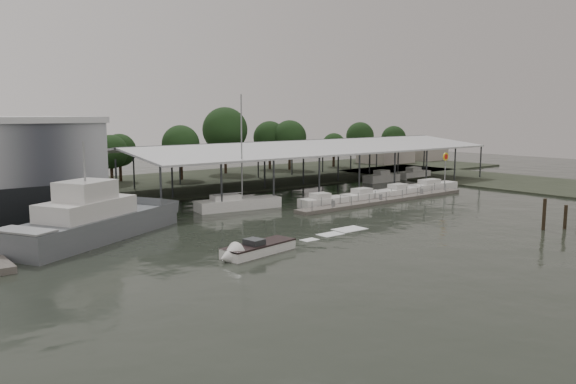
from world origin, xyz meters
TOP-DOWN VIEW (x-y plane):
  - ground at (0.00, 0.00)m, footprint 200.00×200.00m
  - land_strip_far at (0.00, 42.00)m, footprint 140.00×30.00m
  - land_strip_east at (45.00, 10.00)m, footprint 20.00×60.00m
  - covered_boat_shed at (17.00, 28.00)m, footprint 58.24×24.00m
  - floating_dock at (15.00, 10.00)m, footprint 28.00×2.00m
  - shell_fuel_sign at (27.00, 9.99)m, footprint 1.10×0.18m
  - distant_commercial_buildings at (59.03, 44.69)m, footprint 22.00×8.00m
  - grey_trawler at (-20.24, 12.28)m, footprint 18.19×12.87m
  - white_sailboat at (-2.41, 16.99)m, footprint 10.14×4.07m
  - speedboat_underway at (-13.05, -1.07)m, footprint 18.11×4.93m
  - moored_cruiser_0 at (6.47, 12.23)m, footprint 6.16×2.86m
  - moored_cruiser_1 at (13.26, 12.04)m, footprint 6.71×2.29m
  - moored_cruiser_2 at (20.05, 12.02)m, footprint 7.01×2.62m
  - moored_cruiser_3 at (27.60, 12.67)m, footprint 9.09×2.54m
  - horizon_tree_line at (24.01, 47.78)m, footprint 69.21×11.06m

SIDE VIEW (x-z plane):
  - ground at x=0.00m, z-range 0.00..0.00m
  - land_strip_far at x=0.00m, z-range -0.05..0.25m
  - land_strip_east at x=45.00m, z-range -0.05..0.25m
  - floating_dock at x=15.00m, z-range -0.50..0.90m
  - speedboat_underway at x=-13.05m, z-range -0.61..1.39m
  - moored_cruiser_0 at x=6.47m, z-range -0.24..1.46m
  - moored_cruiser_1 at x=13.26m, z-range -0.24..1.46m
  - moored_cruiser_2 at x=20.05m, z-range -0.24..1.46m
  - moored_cruiser_3 at x=27.60m, z-range -0.24..1.46m
  - white_sailboat at x=-2.41m, z-range -5.93..7.23m
  - grey_trawler at x=-20.24m, z-range -2.84..6.00m
  - distant_commercial_buildings at x=59.03m, z-range -0.16..3.84m
  - shell_fuel_sign at x=27.00m, z-range 1.15..6.70m
  - covered_boat_shed at x=17.00m, z-range 2.65..9.61m
  - horizon_tree_line at x=24.01m, z-range 0.36..12.30m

